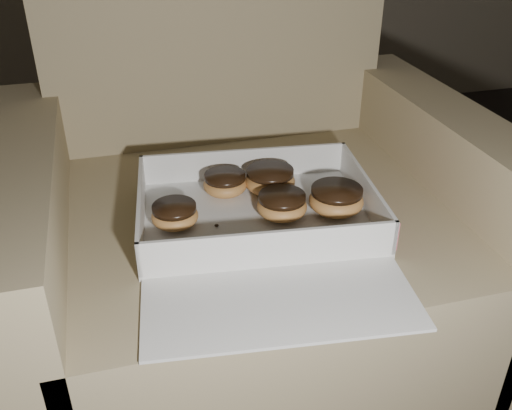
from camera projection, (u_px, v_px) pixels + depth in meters
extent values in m
cube|color=#93805E|center=(253.00, 287.00, 1.12)|extent=(0.69, 0.69, 0.40)
cube|color=#93805E|center=(212.00, 17.00, 1.15)|extent=(0.69, 0.13, 0.50)
cube|color=#93805E|center=(47.00, 293.00, 1.00)|extent=(0.11, 0.69, 0.54)
cube|color=#93805E|center=(429.00, 231.00, 1.17)|extent=(0.11, 0.69, 0.54)
cube|color=silver|center=(256.00, 217.00, 0.95)|extent=(0.41, 0.33, 0.01)
cube|color=silver|center=(245.00, 163.00, 1.05)|extent=(0.38, 0.05, 0.06)
cube|color=silver|center=(271.00, 249.00, 0.82)|extent=(0.38, 0.05, 0.06)
cube|color=silver|center=(141.00, 209.00, 0.91)|extent=(0.04, 0.28, 0.06)
cube|color=silver|center=(365.00, 192.00, 0.96)|extent=(0.04, 0.28, 0.06)
cube|color=#CC5261|center=(368.00, 192.00, 0.96)|extent=(0.03, 0.28, 0.05)
cube|color=silver|center=(281.00, 304.00, 0.76)|extent=(0.39, 0.20, 0.01)
ellipsoid|color=#BD8B42|center=(336.00, 201.00, 0.95)|extent=(0.09, 0.09, 0.04)
cylinder|color=black|center=(337.00, 191.00, 0.94)|extent=(0.09, 0.09, 0.01)
ellipsoid|color=#BD8B42|center=(282.00, 206.00, 0.94)|extent=(0.08, 0.08, 0.04)
cylinder|color=black|center=(282.00, 197.00, 0.93)|extent=(0.08, 0.08, 0.01)
ellipsoid|color=#BD8B42|center=(225.00, 185.00, 1.00)|extent=(0.08, 0.08, 0.04)
cylinder|color=black|center=(225.00, 176.00, 0.99)|extent=(0.07, 0.07, 0.01)
ellipsoid|color=#BD8B42|center=(175.00, 216.00, 0.91)|extent=(0.08, 0.08, 0.04)
cylinder|color=black|center=(174.00, 208.00, 0.90)|extent=(0.07, 0.07, 0.01)
ellipsoid|color=#BD8B42|center=(270.00, 181.00, 1.01)|extent=(0.09, 0.09, 0.04)
cylinder|color=black|center=(270.00, 172.00, 1.00)|extent=(0.08, 0.08, 0.01)
ellipsoid|color=black|center=(217.00, 225.00, 0.92)|extent=(0.01, 0.01, 0.00)
ellipsoid|color=black|center=(180.00, 230.00, 0.91)|extent=(0.01, 0.01, 0.00)
ellipsoid|color=black|center=(271.00, 235.00, 0.89)|extent=(0.01, 0.01, 0.00)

